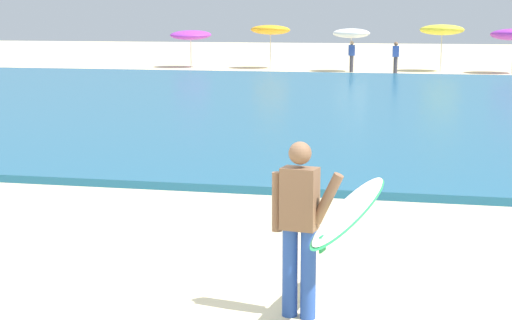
{
  "coord_description": "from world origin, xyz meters",
  "views": [
    {
      "loc": [
        2.41,
        -8.01,
        2.91
      ],
      "look_at": [
        0.04,
        2.35,
        1.1
      ],
      "focal_mm": 59.99,
      "sensor_mm": 36.0,
      "label": 1
    }
  ],
  "objects": [
    {
      "name": "beach_umbrella_1",
      "position": [
        -7.28,
        37.8,
        2.09
      ],
      "size": [
        2.14,
        2.18,
        2.42
      ],
      "color": "beige",
      "rests_on": "ground"
    },
    {
      "name": "surfer_with_board",
      "position": [
        1.26,
        -0.19,
        1.03
      ],
      "size": [
        1.11,
        2.32,
        1.73
      ],
      "color": "#284CA3",
      "rests_on": "ground"
    },
    {
      "name": "beachgoer_near_row_mid",
      "position": [
        -2.61,
        35.78,
        0.84
      ],
      "size": [
        0.32,
        0.2,
        1.58
      ],
      "color": "#383842",
      "rests_on": "ground"
    },
    {
      "name": "sea",
      "position": [
        0.0,
        19.33,
        0.07
      ],
      "size": [
        120.0,
        28.0,
        0.14
      ],
      "primitive_type": "cube",
      "color": "#1E6084",
      "rests_on": "ground"
    },
    {
      "name": "beach_umbrella_3",
      "position": [
        1.83,
        37.31,
        2.13
      ],
      "size": [
        2.27,
        2.3,
        2.47
      ],
      "color": "beige",
      "rests_on": "ground"
    },
    {
      "name": "beach_umbrella_0",
      "position": [
        -11.75,
        37.66,
        1.79
      ],
      "size": [
        2.29,
        2.31,
        2.1
      ],
      "color": "beige",
      "rests_on": "ground"
    },
    {
      "name": "beachgoer_near_row_left",
      "position": [
        -0.34,
        34.98,
        0.84
      ],
      "size": [
        0.32,
        0.2,
        1.58
      ],
      "color": "#383842",
      "rests_on": "ground"
    },
    {
      "name": "beach_umbrella_2",
      "position": [
        -2.69,
        36.09,
        1.96
      ],
      "size": [
        1.9,
        1.91,
        2.22
      ],
      "color": "beige",
      "rests_on": "ground"
    },
    {
      "name": "ground_plane",
      "position": [
        0.0,
        0.0,
        0.0
      ],
      "size": [
        160.0,
        160.0,
        0.0
      ],
      "primitive_type": "plane",
      "color": "beige"
    }
  ]
}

